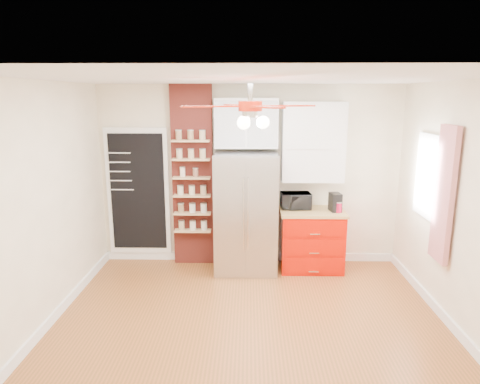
{
  "coord_description": "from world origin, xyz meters",
  "views": [
    {
      "loc": [
        -0.01,
        -4.36,
        2.53
      ],
      "look_at": [
        -0.12,
        0.9,
        1.34
      ],
      "focal_mm": 32.0,
      "sensor_mm": 36.0,
      "label": 1
    }
  ],
  "objects_px": {
    "red_cabinet": "(311,239)",
    "canister_left": "(338,208)",
    "toaster_oven": "(296,201)",
    "ceiling_fan": "(250,107)",
    "pantry_jar_oats": "(183,172)",
    "coffee_maker": "(335,202)",
    "fridge": "(246,212)"
  },
  "relations": [
    {
      "from": "red_cabinet",
      "to": "canister_left",
      "type": "distance_m",
      "value": 0.63
    },
    {
      "from": "red_cabinet",
      "to": "toaster_oven",
      "type": "height_order",
      "value": "toaster_oven"
    },
    {
      "from": "ceiling_fan",
      "to": "pantry_jar_oats",
      "type": "height_order",
      "value": "ceiling_fan"
    },
    {
      "from": "red_cabinet",
      "to": "coffee_maker",
      "type": "bearing_deg",
      "value": -6.22
    },
    {
      "from": "coffee_maker",
      "to": "ceiling_fan",
      "type": "bearing_deg",
      "value": -135.25
    },
    {
      "from": "red_cabinet",
      "to": "canister_left",
      "type": "height_order",
      "value": "canister_left"
    },
    {
      "from": "red_cabinet",
      "to": "canister_left",
      "type": "relative_size",
      "value": 6.64
    },
    {
      "from": "toaster_oven",
      "to": "canister_left",
      "type": "relative_size",
      "value": 3.02
    },
    {
      "from": "fridge",
      "to": "coffee_maker",
      "type": "bearing_deg",
      "value": 0.68
    },
    {
      "from": "pantry_jar_oats",
      "to": "red_cabinet",
      "type": "bearing_deg",
      "value": -3.42
    },
    {
      "from": "ceiling_fan",
      "to": "fridge",
      "type": "bearing_deg",
      "value": 91.76
    },
    {
      "from": "red_cabinet",
      "to": "fridge",
      "type": "bearing_deg",
      "value": -177.05
    },
    {
      "from": "fridge",
      "to": "coffee_maker",
      "type": "height_order",
      "value": "fridge"
    },
    {
      "from": "ceiling_fan",
      "to": "coffee_maker",
      "type": "bearing_deg",
      "value": 53.05
    },
    {
      "from": "canister_left",
      "to": "pantry_jar_oats",
      "type": "height_order",
      "value": "pantry_jar_oats"
    },
    {
      "from": "toaster_oven",
      "to": "red_cabinet",
      "type": "bearing_deg",
      "value": -27.85
    },
    {
      "from": "toaster_oven",
      "to": "pantry_jar_oats",
      "type": "relative_size",
      "value": 3.23
    },
    {
      "from": "fridge",
      "to": "pantry_jar_oats",
      "type": "bearing_deg",
      "value": 170.04
    },
    {
      "from": "red_cabinet",
      "to": "ceiling_fan",
      "type": "height_order",
      "value": "ceiling_fan"
    },
    {
      "from": "coffee_maker",
      "to": "pantry_jar_oats",
      "type": "relative_size",
      "value": 2.0
    },
    {
      "from": "canister_left",
      "to": "red_cabinet",
      "type": "bearing_deg",
      "value": 163.76
    },
    {
      "from": "red_cabinet",
      "to": "coffee_maker",
      "type": "distance_m",
      "value": 0.66
    },
    {
      "from": "red_cabinet",
      "to": "coffee_maker",
      "type": "height_order",
      "value": "coffee_maker"
    },
    {
      "from": "ceiling_fan",
      "to": "toaster_oven",
      "type": "distance_m",
      "value": 2.37
    },
    {
      "from": "ceiling_fan",
      "to": "canister_left",
      "type": "xyz_separation_m",
      "value": [
        1.27,
        1.58,
        -1.45
      ]
    },
    {
      "from": "toaster_oven",
      "to": "pantry_jar_oats",
      "type": "height_order",
      "value": "pantry_jar_oats"
    },
    {
      "from": "ceiling_fan",
      "to": "toaster_oven",
      "type": "height_order",
      "value": "ceiling_fan"
    },
    {
      "from": "toaster_oven",
      "to": "coffee_maker",
      "type": "relative_size",
      "value": 1.61
    },
    {
      "from": "fridge",
      "to": "canister_left",
      "type": "xyz_separation_m",
      "value": [
        1.32,
        -0.05,
        0.1
      ]
    },
    {
      "from": "toaster_oven",
      "to": "ceiling_fan",
      "type": "bearing_deg",
      "value": -115.64
    },
    {
      "from": "coffee_maker",
      "to": "pantry_jar_oats",
      "type": "xyz_separation_m",
      "value": [
        -2.22,
        0.15,
        0.41
      ]
    },
    {
      "from": "fridge",
      "to": "coffee_maker",
      "type": "xyz_separation_m",
      "value": [
        1.29,
        0.02,
        0.16
      ]
    }
  ]
}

